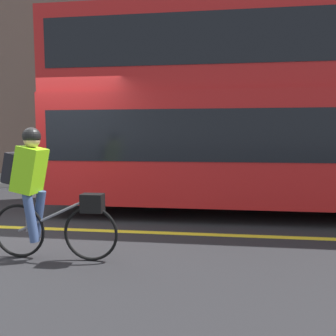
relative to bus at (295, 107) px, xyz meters
The scene contains 7 objects.
ground_plane 5.23m from the bus, 155.30° to the right, with size 80.00×80.00×0.00m, color #232326.
road_center_line 5.14m from the bus, 157.74° to the right, with size 50.00×0.14×0.01m, color yellow.
sidewalk_curb 5.76m from the bus, 143.75° to the left, with size 60.00×2.35×0.15m.
building_facade 6.47m from the bus, 133.97° to the left, with size 60.00×0.30×7.22m.
bus is the anchor object (origin of this frame).
cyclist_on_bike 4.88m from the bus, 140.64° to the right, with size 1.58×0.32×1.60m.
trash_bin 7.66m from the bus, 155.86° to the left, with size 0.44×0.44×1.03m.
Camera 1 is at (2.72, -4.67, 1.50)m, focal length 35.00 mm.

